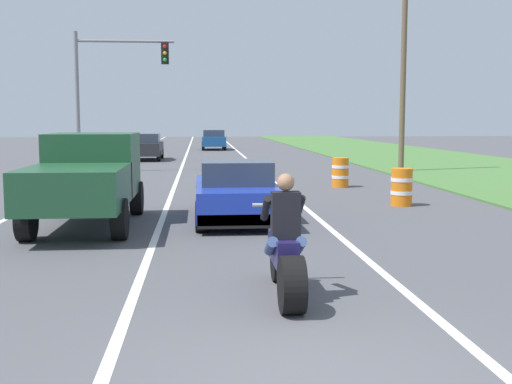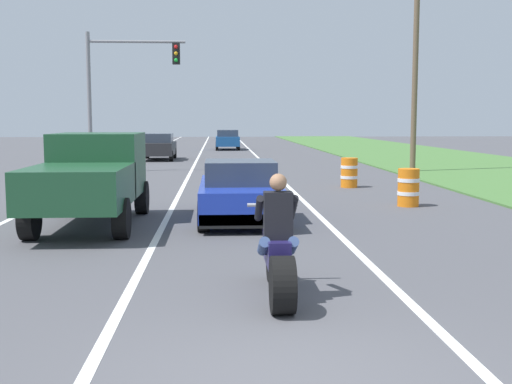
# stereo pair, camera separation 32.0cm
# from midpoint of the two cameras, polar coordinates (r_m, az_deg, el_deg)

# --- Properties ---
(lane_stripe_left_solid) EXTENTS (0.14, 120.00, 0.01)m
(lane_stripe_left_solid) POSITION_cam_midpoint_polar(r_m,az_deg,el_deg) (25.85, -15.31, 1.14)
(lane_stripe_left_solid) COLOR white
(lane_stripe_left_solid) RESTS_ON ground
(lane_stripe_right_solid) EXTENTS (0.14, 120.00, 0.01)m
(lane_stripe_right_solid) POSITION_cam_midpoint_polar(r_m,az_deg,el_deg) (25.55, 0.78, 1.31)
(lane_stripe_right_solid) COLOR white
(lane_stripe_right_solid) RESTS_ON ground
(lane_stripe_centre_dashed) EXTENTS (0.14, 120.00, 0.01)m
(lane_stripe_centre_dashed) POSITION_cam_midpoint_polar(r_m,az_deg,el_deg) (25.45, -7.31, 1.24)
(lane_stripe_centre_dashed) COLOR white
(lane_stripe_centre_dashed) RESTS_ON ground
(motorcycle_with_rider) EXTENTS (0.70, 2.21, 1.62)m
(motorcycle_with_rider) POSITION_cam_midpoint_polar(r_m,az_deg,el_deg) (8.21, 1.50, -5.51)
(motorcycle_with_rider) COLOR black
(motorcycle_with_rider) RESTS_ON ground
(sports_car_blue) EXTENTS (1.84, 4.30, 1.37)m
(sports_car_blue) POSITION_cam_midpoint_polar(r_m,az_deg,el_deg) (14.70, -2.40, -0.05)
(sports_car_blue) COLOR #1E38B2
(sports_car_blue) RESTS_ON ground
(pickup_truck_left_lane_dark_green) EXTENTS (2.02, 4.80, 1.98)m
(pickup_truck_left_lane_dark_green) POSITION_cam_midpoint_polar(r_m,az_deg,el_deg) (14.24, -15.37, 1.44)
(pickup_truck_left_lane_dark_green) COLOR #1E4C2D
(pickup_truck_left_lane_dark_green) RESTS_ON ground
(traffic_light_mast_near) EXTENTS (4.24, 0.34, 6.00)m
(traffic_light_mast_near) POSITION_cam_midpoint_polar(r_m,az_deg,el_deg) (28.65, -13.36, 9.64)
(traffic_light_mast_near) COLOR gray
(traffic_light_mast_near) RESTS_ON ground
(utility_pole_roadside) EXTENTS (0.24, 0.24, 8.95)m
(utility_pole_roadside) POSITION_cam_midpoint_polar(r_m,az_deg,el_deg) (28.87, 12.60, 10.63)
(utility_pole_roadside) COLOR brown
(utility_pole_roadside) RESTS_ON ground
(construction_barrel_nearest) EXTENTS (0.58, 0.58, 1.00)m
(construction_barrel_nearest) POSITION_cam_midpoint_polar(r_m,az_deg,el_deg) (17.52, 12.26, 0.44)
(construction_barrel_nearest) COLOR orange
(construction_barrel_nearest) RESTS_ON ground
(construction_barrel_mid) EXTENTS (0.58, 0.58, 1.00)m
(construction_barrel_mid) POSITION_cam_midpoint_polar(r_m,az_deg,el_deg) (22.00, 7.07, 1.74)
(construction_barrel_mid) COLOR orange
(construction_barrel_mid) RESTS_ON ground
(distant_car_far_ahead) EXTENTS (1.80, 4.00, 1.50)m
(distant_car_far_ahead) POSITION_cam_midpoint_polar(r_m,az_deg,el_deg) (36.96, -9.98, 4.00)
(distant_car_far_ahead) COLOR #262628
(distant_car_far_ahead) RESTS_ON ground
(distant_car_further_ahead) EXTENTS (1.80, 4.00, 1.50)m
(distant_car_further_ahead) POSITION_cam_midpoint_polar(r_m,az_deg,el_deg) (48.97, -3.96, 4.66)
(distant_car_further_ahead) COLOR #194C8C
(distant_car_further_ahead) RESTS_ON ground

